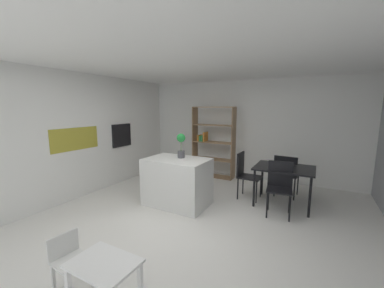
{
  "coord_description": "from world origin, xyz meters",
  "views": [
    {
      "loc": [
        1.9,
        -2.95,
        1.88
      ],
      "look_at": [
        -0.03,
        0.6,
        1.24
      ],
      "focal_mm": 21.68,
      "sensor_mm": 36.0,
      "label": 1
    }
  ],
  "objects_px": {
    "kitchen_island": "(177,182)",
    "dining_chair_island_side": "(245,172)",
    "dining_chair_far": "(286,172)",
    "dining_table": "(284,171)",
    "built_in_oven": "(122,135)",
    "dining_chair_near": "(280,183)",
    "child_chair_left": "(69,258)",
    "potted_plant_on_island": "(181,144)",
    "child_table": "(104,270)",
    "open_bookshelf": "(212,142)"
  },
  "relations": [
    {
      "from": "potted_plant_on_island",
      "to": "open_bookshelf",
      "type": "xyz_separation_m",
      "value": [
        -0.19,
        1.94,
        -0.22
      ]
    },
    {
      "from": "open_bookshelf",
      "to": "dining_chair_island_side",
      "type": "bearing_deg",
      "value": -41.71
    },
    {
      "from": "built_in_oven",
      "to": "potted_plant_on_island",
      "type": "xyz_separation_m",
      "value": [
        2.0,
        -0.43,
        -0.01
      ]
    },
    {
      "from": "potted_plant_on_island",
      "to": "child_chair_left",
      "type": "height_order",
      "value": "potted_plant_on_island"
    },
    {
      "from": "kitchen_island",
      "to": "dining_chair_island_side",
      "type": "bearing_deg",
      "value": 42.2
    },
    {
      "from": "built_in_oven",
      "to": "kitchen_island",
      "type": "distance_m",
      "value": 2.19
    },
    {
      "from": "open_bookshelf",
      "to": "child_table",
      "type": "relative_size",
      "value": 3.07
    },
    {
      "from": "potted_plant_on_island",
      "to": "dining_chair_near",
      "type": "height_order",
      "value": "potted_plant_on_island"
    },
    {
      "from": "open_bookshelf",
      "to": "child_table",
      "type": "bearing_deg",
      "value": -79.03
    },
    {
      "from": "child_table",
      "to": "dining_table",
      "type": "height_order",
      "value": "dining_table"
    },
    {
      "from": "potted_plant_on_island",
      "to": "dining_chair_island_side",
      "type": "bearing_deg",
      "value": 38.99
    },
    {
      "from": "child_chair_left",
      "to": "dining_chair_far",
      "type": "bearing_deg",
      "value": -18.25
    },
    {
      "from": "dining_chair_island_side",
      "to": "dining_chair_near",
      "type": "distance_m",
      "value": 0.87
    },
    {
      "from": "child_chair_left",
      "to": "dining_chair_near",
      "type": "xyz_separation_m",
      "value": [
        1.66,
        2.87,
        0.23
      ]
    },
    {
      "from": "open_bookshelf",
      "to": "potted_plant_on_island",
      "type": "bearing_deg",
      "value": -84.39
    },
    {
      "from": "dining_table",
      "to": "dining_chair_near",
      "type": "relative_size",
      "value": 1.14
    },
    {
      "from": "child_chair_left",
      "to": "dining_table",
      "type": "relative_size",
      "value": 0.54
    },
    {
      "from": "dining_table",
      "to": "child_chair_left",
      "type": "bearing_deg",
      "value": -116.67
    },
    {
      "from": "dining_chair_island_side",
      "to": "potted_plant_on_island",
      "type": "bearing_deg",
      "value": 130.54
    },
    {
      "from": "dining_chair_near",
      "to": "built_in_oven",
      "type": "bearing_deg",
      "value": 172.69
    },
    {
      "from": "dining_table",
      "to": "dining_chair_far",
      "type": "bearing_deg",
      "value": 91.16
    },
    {
      "from": "dining_table",
      "to": "built_in_oven",
      "type": "bearing_deg",
      "value": -173.83
    },
    {
      "from": "potted_plant_on_island",
      "to": "dining_chair_near",
      "type": "bearing_deg",
      "value": 12.46
    },
    {
      "from": "kitchen_island",
      "to": "dining_chair_far",
      "type": "xyz_separation_m",
      "value": [
        1.81,
        1.4,
        0.09
      ]
    },
    {
      "from": "open_bookshelf",
      "to": "dining_chair_far",
      "type": "xyz_separation_m",
      "value": [
        1.98,
        -0.66,
        -0.42
      ]
    },
    {
      "from": "dining_chair_island_side",
      "to": "kitchen_island",
      "type": "bearing_deg",
      "value": 133.75
    },
    {
      "from": "child_table",
      "to": "dining_table",
      "type": "distance_m",
      "value": 3.52
    },
    {
      "from": "open_bookshelf",
      "to": "dining_chair_near",
      "type": "distance_m",
      "value": 2.55
    },
    {
      "from": "dining_table",
      "to": "open_bookshelf",
      "type": "bearing_deg",
      "value": 151.05
    },
    {
      "from": "built_in_oven",
      "to": "dining_chair_island_side",
      "type": "relative_size",
      "value": 0.62
    },
    {
      "from": "open_bookshelf",
      "to": "dining_chair_island_side",
      "type": "height_order",
      "value": "open_bookshelf"
    },
    {
      "from": "child_table",
      "to": "dining_chair_far",
      "type": "bearing_deg",
      "value": 73.39
    },
    {
      "from": "kitchen_island",
      "to": "dining_chair_near",
      "type": "xyz_separation_m",
      "value": [
        1.81,
        0.52,
        0.11
      ]
    },
    {
      "from": "child_chair_left",
      "to": "potted_plant_on_island",
      "type": "bearing_deg",
      "value": 8.61
    },
    {
      "from": "dining_table",
      "to": "dining_chair_island_side",
      "type": "xyz_separation_m",
      "value": [
        -0.76,
        0.0,
        -0.11
      ]
    },
    {
      "from": "built_in_oven",
      "to": "child_table",
      "type": "height_order",
      "value": "built_in_oven"
    },
    {
      "from": "dining_chair_island_side",
      "to": "child_chair_left",
      "type": "bearing_deg",
      "value": 166.25
    },
    {
      "from": "potted_plant_on_island",
      "to": "dining_table",
      "type": "height_order",
      "value": "potted_plant_on_island"
    },
    {
      "from": "potted_plant_on_island",
      "to": "child_table",
      "type": "bearing_deg",
      "value": -74.95
    },
    {
      "from": "child_chair_left",
      "to": "dining_table",
      "type": "height_order",
      "value": "dining_table"
    },
    {
      "from": "built_in_oven",
      "to": "dining_chair_far",
      "type": "xyz_separation_m",
      "value": [
        3.79,
        0.85,
        -0.65
      ]
    },
    {
      "from": "kitchen_island",
      "to": "open_bookshelf",
      "type": "distance_m",
      "value": 2.13
    },
    {
      "from": "built_in_oven",
      "to": "child_chair_left",
      "type": "xyz_separation_m",
      "value": [
        2.14,
        -2.91,
        -0.86
      ]
    },
    {
      "from": "dining_chair_far",
      "to": "dining_chair_near",
      "type": "bearing_deg",
      "value": 95.21
    },
    {
      "from": "child_table",
      "to": "child_chair_left",
      "type": "relative_size",
      "value": 1.07
    },
    {
      "from": "dining_table",
      "to": "dining_chair_island_side",
      "type": "relative_size",
      "value": 1.12
    },
    {
      "from": "kitchen_island",
      "to": "open_bookshelf",
      "type": "xyz_separation_m",
      "value": [
        -0.17,
        2.06,
        0.51
      ]
    },
    {
      "from": "kitchen_island",
      "to": "dining_chair_island_side",
      "type": "distance_m",
      "value": 1.44
    },
    {
      "from": "potted_plant_on_island",
      "to": "dining_chair_far",
      "type": "bearing_deg",
      "value": 35.63
    },
    {
      "from": "dining_chair_far",
      "to": "kitchen_island",
      "type": "bearing_deg",
      "value": 43.12
    }
  ]
}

